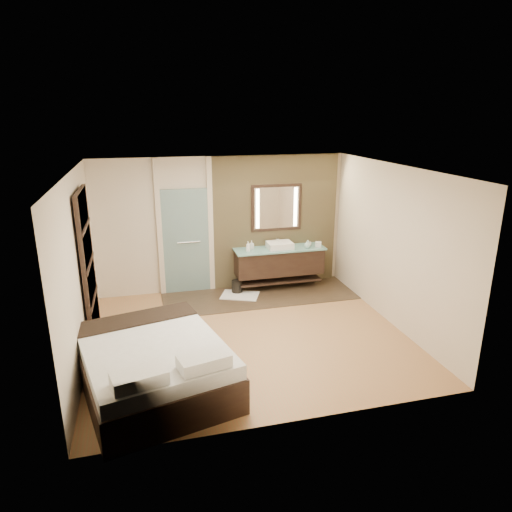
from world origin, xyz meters
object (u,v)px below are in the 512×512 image
object	(u,v)px
bed	(154,366)
vanity	(279,261)
waste_bin	(237,287)
mirror_unit	(277,208)

from	to	relation	value
bed	vanity	bearing A→B (deg)	35.69
vanity	waste_bin	world-z (taller)	vanity
mirror_unit	bed	world-z (taller)	mirror_unit
mirror_unit	waste_bin	size ratio (longest dim) A/B	3.96
vanity	mirror_unit	size ratio (longest dim) A/B	1.75
mirror_unit	waste_bin	distance (m)	1.79
vanity	waste_bin	xyz separation A→B (m)	(-0.91, -0.07, -0.45)
bed	mirror_unit	bearing A→B (deg)	37.79
vanity	waste_bin	distance (m)	1.01
mirror_unit	bed	bearing A→B (deg)	-128.67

